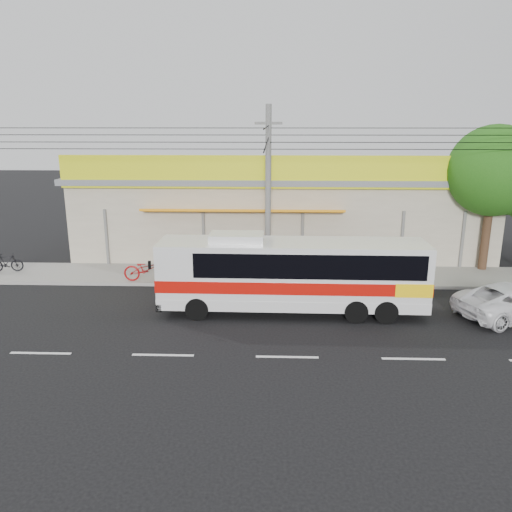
% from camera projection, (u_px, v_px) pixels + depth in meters
% --- Properties ---
extents(ground, '(120.00, 120.00, 0.00)m').
position_uv_depth(ground, '(285.00, 326.00, 18.34)').
color(ground, black).
rests_on(ground, ground).
extents(sidewalk, '(30.00, 3.20, 0.15)m').
position_uv_depth(sidewalk, '(283.00, 276.00, 24.11)').
color(sidewalk, gray).
rests_on(sidewalk, ground).
extents(lane_markings, '(50.00, 0.12, 0.01)m').
position_uv_depth(lane_markings, '(287.00, 357.00, 15.92)').
color(lane_markings, silver).
rests_on(lane_markings, ground).
extents(storefront_building, '(22.60, 9.20, 5.70)m').
position_uv_depth(storefront_building, '(281.00, 210.00, 28.87)').
color(storefront_building, '#A59B85').
rests_on(storefront_building, ground).
extents(coach_bus, '(10.28, 2.30, 3.16)m').
position_uv_depth(coach_bus, '(296.00, 271.00, 19.25)').
color(coach_bus, silver).
rests_on(coach_bus, ground).
extents(motorbike_red, '(2.18, 0.79, 1.14)m').
position_uv_depth(motorbike_red, '(147.00, 269.00, 22.92)').
color(motorbike_red, '#940A0C').
rests_on(motorbike_red, sidewalk).
extents(motorbike_dark, '(1.60, 0.75, 0.93)m').
position_uv_depth(motorbike_dark, '(7.00, 263.00, 24.36)').
color(motorbike_dark, black).
rests_on(motorbike_dark, sidewalk).
extents(utility_pole, '(34.00, 14.00, 8.01)m').
position_uv_depth(utility_pole, '(268.00, 138.00, 21.65)').
color(utility_pole, '#61615F').
rests_on(utility_pole, ground).
extents(tree_near, '(4.34, 4.34, 7.19)m').
position_uv_depth(tree_near, '(497.00, 174.00, 23.67)').
color(tree_near, '#382116').
rests_on(tree_near, ground).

